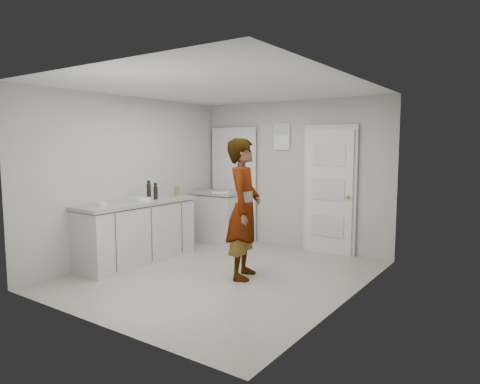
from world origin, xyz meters
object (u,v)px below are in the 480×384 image
Objects in this scene: cake_mix_box at (177,190)px; oil_cruet_a at (156,191)px; oil_cruet_b at (149,190)px; spice_jar at (172,194)px; egg_bowl at (102,204)px; person at (244,209)px; baking_dish at (139,199)px.

cake_mix_box is 0.61× the size of oil_cruet_a.
oil_cruet_b is at bearing -134.15° from oil_cruet_a.
oil_cruet_a is (0.04, -0.41, 0.08)m from spice_jar.
spice_jar is (0.07, -0.18, -0.04)m from cake_mix_box.
spice_jar is 1.33m from egg_bowl.
person is at bearing -22.01° from cake_mix_box.
person reaches higher than egg_bowl.
egg_bowl is (0.00, -0.66, 0.00)m from baking_dish.
cake_mix_box reaches higher than baking_dish.
oil_cruet_a is 0.93m from egg_bowl.
cake_mix_box is at bearing 93.38° from oil_cruet_b.
spice_jar is at bearing -71.32° from cake_mix_box.
spice_jar reaches higher than baking_dish.
person reaches higher than cake_mix_box.
egg_bowl is at bearing -89.58° from baking_dish.
oil_cruet_a is 0.10m from oil_cruet_b.
oil_cruet_a is at bearing -82.26° from cake_mix_box.
spice_jar is at bearing 54.31° from person.
cake_mix_box reaches higher than egg_bowl.
cake_mix_box is 1.52m from egg_bowl.
baking_dish is at bearing 76.24° from person.
egg_bowl is (-0.01, -0.85, -0.12)m from oil_cruet_b.
oil_cruet_a is (0.11, -0.59, 0.04)m from cake_mix_box.
oil_cruet_b is (-1.73, -0.05, 0.14)m from person.
oil_cruet_b is 0.86m from egg_bowl.
egg_bowl is (-0.09, -0.92, -0.10)m from oil_cruet_a.
spice_jar is 0.67m from baking_dish.
person is 1.77m from baking_dish.
oil_cruet_b is 0.22m from baking_dish.
oil_cruet_a is 0.85× the size of baking_dish.
oil_cruet_b is (0.04, -0.66, 0.06)m from cake_mix_box.
oil_cruet_a is at bearing -84.70° from spice_jar.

